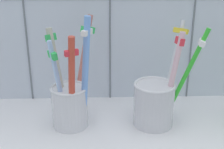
# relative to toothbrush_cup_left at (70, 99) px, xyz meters

# --- Properties ---
(counter_slab) EXTENTS (0.64, 0.22, 0.02)m
(counter_slab) POSITION_rel_toothbrush_cup_left_xyz_m (0.07, 0.00, -0.06)
(counter_slab) COLOR silver
(counter_slab) RESTS_ON ground
(toothbrush_cup_left) EXTENTS (0.08, 0.11, 0.19)m
(toothbrush_cup_left) POSITION_rel_toothbrush_cup_left_xyz_m (0.00, 0.00, 0.00)
(toothbrush_cup_left) COLOR silver
(toothbrush_cup_left) RESTS_ON counter_slab
(toothbrush_cup_right) EXTENTS (0.12, 0.09, 0.17)m
(toothbrush_cup_right) POSITION_rel_toothbrush_cup_left_xyz_m (0.14, -0.00, -0.01)
(toothbrush_cup_right) COLOR silver
(toothbrush_cup_right) RESTS_ON counter_slab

